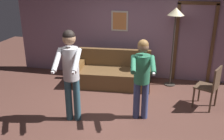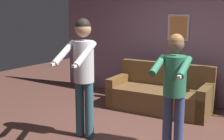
{
  "view_description": "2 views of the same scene",
  "coord_description": "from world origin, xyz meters",
  "px_view_note": "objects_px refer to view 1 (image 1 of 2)",
  "views": [
    {
      "loc": [
        0.98,
        -4.29,
        2.64
      ],
      "look_at": [
        0.05,
        -0.09,
        1.03
      ],
      "focal_mm": 40.0,
      "sensor_mm": 36.0,
      "label": 1
    },
    {
      "loc": [
        2.13,
        -3.75,
        1.9
      ],
      "look_at": [
        -0.22,
        -0.23,
        1.07
      ],
      "focal_mm": 50.0,
      "sensor_mm": 36.0,
      "label": 2
    }
  ],
  "objects_px": {
    "person_standing_left": "(71,68)",
    "person_standing_right": "(142,73)",
    "couch": "(113,74)",
    "torchiere_lamp": "(175,19)",
    "dining_chair_distant": "(211,85)"
  },
  "relations": [
    {
      "from": "dining_chair_distant",
      "to": "person_standing_right",
      "type": "bearing_deg",
      "value": -152.09
    },
    {
      "from": "person_standing_left",
      "to": "person_standing_right",
      "type": "xyz_separation_m",
      "value": [
        1.27,
        0.35,
        -0.14
      ]
    },
    {
      "from": "couch",
      "to": "person_standing_right",
      "type": "distance_m",
      "value": 1.86
    },
    {
      "from": "couch",
      "to": "torchiere_lamp",
      "type": "relative_size",
      "value": 1.0
    },
    {
      "from": "couch",
      "to": "person_standing_right",
      "type": "xyz_separation_m",
      "value": [
        0.88,
        -1.5,
        0.67
      ]
    },
    {
      "from": "person_standing_left",
      "to": "dining_chair_distant",
      "type": "distance_m",
      "value": 2.9
    },
    {
      "from": "person_standing_left",
      "to": "person_standing_right",
      "type": "relative_size",
      "value": 1.12
    },
    {
      "from": "person_standing_left",
      "to": "couch",
      "type": "bearing_deg",
      "value": 78.17
    },
    {
      "from": "dining_chair_distant",
      "to": "couch",
      "type": "bearing_deg",
      "value": 161.05
    },
    {
      "from": "person_standing_left",
      "to": "dining_chair_distant",
      "type": "relative_size",
      "value": 1.91
    },
    {
      "from": "dining_chair_distant",
      "to": "person_standing_left",
      "type": "bearing_deg",
      "value": -157.84
    },
    {
      "from": "person_standing_right",
      "to": "torchiere_lamp",
      "type": "bearing_deg",
      "value": 72.5
    },
    {
      "from": "torchiere_lamp",
      "to": "dining_chair_distant",
      "type": "relative_size",
      "value": 2.11
    },
    {
      "from": "couch",
      "to": "person_standing_left",
      "type": "relative_size",
      "value": 1.1
    },
    {
      "from": "person_standing_right",
      "to": "dining_chair_distant",
      "type": "height_order",
      "value": "person_standing_right"
    }
  ]
}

